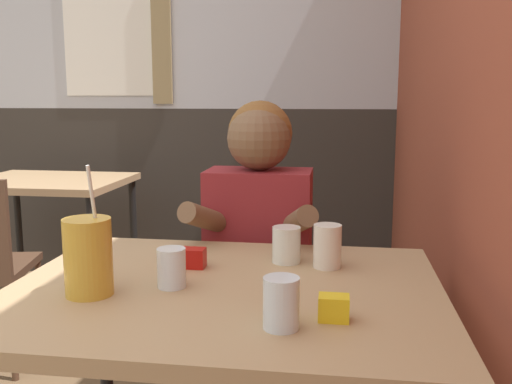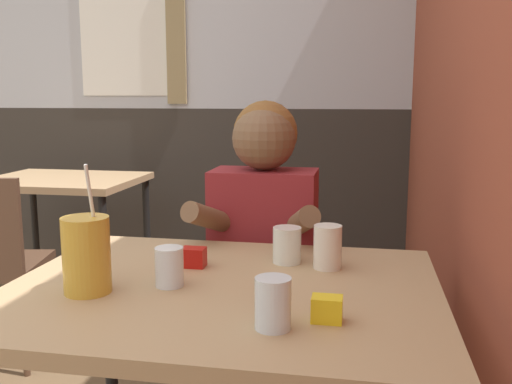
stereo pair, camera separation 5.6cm
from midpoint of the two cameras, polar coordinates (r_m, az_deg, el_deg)
brick_wall_right at (r=2.17m, az=19.94°, el=13.64°), size 0.08×4.65×2.70m
back_wall at (r=3.66m, az=-6.68°, el=12.31°), size 5.73×0.09×2.70m
main_table at (r=1.37m, az=-2.17°, el=-12.04°), size 1.00×0.80×0.74m
background_table at (r=3.26m, az=-18.24°, el=-0.21°), size 0.80×0.64×0.74m
person_seated at (r=1.91m, az=1.62°, el=-7.47°), size 0.42×0.41×1.16m
cocktail_pitcher at (r=1.32m, az=-15.43°, el=-6.08°), size 0.11×0.11×0.29m
glass_near_pitcher at (r=1.33m, az=-7.47°, el=-7.43°), size 0.07×0.07×0.09m
glass_center at (r=1.51m, az=4.19°, el=-5.31°), size 0.07×0.07×0.10m
glass_far_side at (r=1.47m, az=8.26°, el=-5.46°), size 0.07×0.07×0.11m
glass_by_brick at (r=1.09m, az=3.21°, el=-11.06°), size 0.07×0.07×0.10m
condiment_ketchup at (r=1.48m, az=-5.18°, el=-6.53°), size 0.06×0.04×0.05m
condiment_mustard at (r=1.14m, az=8.53°, el=-11.51°), size 0.06×0.04×0.05m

